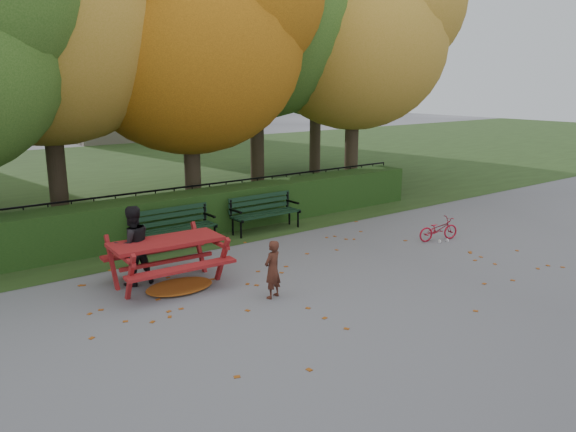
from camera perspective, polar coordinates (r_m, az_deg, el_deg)
ground at (r=10.46m, az=4.25°, el=-6.58°), size 90.00×90.00×0.00m
grass_strip at (r=22.60m, az=-19.97°, el=3.58°), size 90.00×90.00×0.00m
building_right at (r=38.29m, az=-15.51°, el=16.66°), size 9.00×6.00×12.00m
hedge at (r=13.87m, az=-8.10°, el=0.52°), size 13.00×0.90×1.00m
iron_fence at (r=14.55m, az=-9.65°, el=1.22°), size 14.00×0.04×1.02m
tree_b at (r=14.78m, az=-22.19°, el=19.63°), size 6.72×6.40×8.79m
tree_c at (r=15.26m, az=-8.62°, el=18.02°), size 6.30×6.00×8.00m
tree_d at (r=18.07m, az=-1.76°, el=21.12°), size 7.14×6.80×9.58m
tree_e at (r=18.57m, az=8.05°, el=18.01°), size 6.09×5.80×8.16m
tree_g at (r=22.73m, az=3.97°, el=17.99°), size 6.30×6.00×8.55m
bench_left at (r=12.60m, az=-11.47°, el=-0.86°), size 1.80×0.57×0.88m
bench_right at (r=13.77m, az=-2.47°, el=0.63°), size 1.80×0.57×0.88m
picnic_table at (r=10.28m, az=-12.21°, el=-3.38°), size 2.04×1.68×0.96m
leaf_pile at (r=10.22m, az=-10.96°, el=-7.04°), size 1.42×1.16×0.09m
leaf_scatter at (r=10.67m, az=3.18°, el=-6.11°), size 9.00×5.70×0.01m
child at (r=9.50m, az=-1.58°, el=-5.44°), size 0.42×0.34×1.01m
adult at (r=10.42m, az=-15.51°, el=-2.92°), size 0.71×0.55×1.45m
bicycle at (r=13.40m, az=15.03°, el=-1.30°), size 1.08×0.61×0.54m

